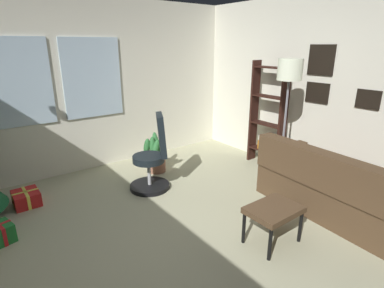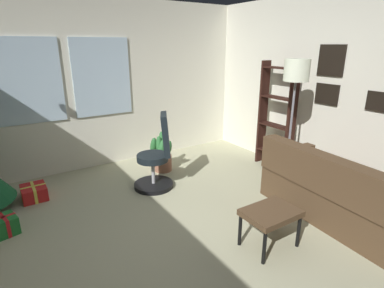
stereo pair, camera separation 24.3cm
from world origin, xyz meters
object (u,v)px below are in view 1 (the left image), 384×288
gift_box_red (26,198)px  potted_plant (156,156)px  gift_box_green (0,233)px  bookshelf (268,120)px  floor_lamp (289,81)px  couch (353,193)px  footstool (274,212)px  office_chair (153,161)px

gift_box_red → potted_plant: (1.88, -0.06, 0.16)m
gift_box_red → gift_box_green: size_ratio=1.20×
bookshelf → floor_lamp: (-0.44, -0.64, 0.71)m
gift_box_green → couch: bearing=-29.3°
couch → gift_box_green: size_ratio=6.87×
couch → gift_box_green: bearing=150.7°
footstool → bookshelf: size_ratio=0.31×
couch → office_chair: (-1.51, 2.04, 0.12)m
office_chair → floor_lamp: size_ratio=0.60×
couch → gift_box_green: (-3.41, 1.91, -0.19)m
bookshelf → potted_plant: 1.92m
office_chair → potted_plant: bearing=56.4°
gift_box_green → potted_plant: size_ratio=0.46×
gift_box_green → floor_lamp: bearing=-14.1°
gift_box_green → floor_lamp: floor_lamp is taller
footstool → potted_plant: 2.33m
gift_box_green → potted_plant: (2.24, 0.63, 0.15)m
bookshelf → gift_box_red: bearing=165.4°
gift_box_green → bookshelf: bookshelf is taller
gift_box_red → office_chair: office_chair is taller
potted_plant → footstool: bearing=-89.9°
footstool → gift_box_red: size_ratio=1.52×
gift_box_red → gift_box_green: (-0.36, -0.70, 0.01)m
couch → bookshelf: size_ratio=1.18×
footstool → gift_box_red: bearing=128.3°
couch → office_chair: size_ratio=1.89×
couch → bookshelf: bookshelf is taller
couch → potted_plant: size_ratio=3.16×
gift_box_red → office_chair: (1.54, -0.57, 0.32)m
couch → potted_plant: bearing=114.7°
bookshelf → potted_plant: bearing=152.5°
gift_box_red → potted_plant: size_ratio=0.55×
office_chair → bookshelf: (1.98, -0.35, 0.36)m
couch → footstool: couch is taller
gift_box_red → floor_lamp: bearing=-26.9°
office_chair → potted_plant: size_ratio=1.68×
gift_box_green → footstool: bearing=-37.0°
footstool → office_chair: bearing=100.6°
floor_lamp → bookshelf: bearing=55.4°
gift_box_red → gift_box_green: 0.78m
gift_box_red → gift_box_green: gift_box_green is taller
couch → potted_plant: (-1.17, 2.55, -0.04)m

